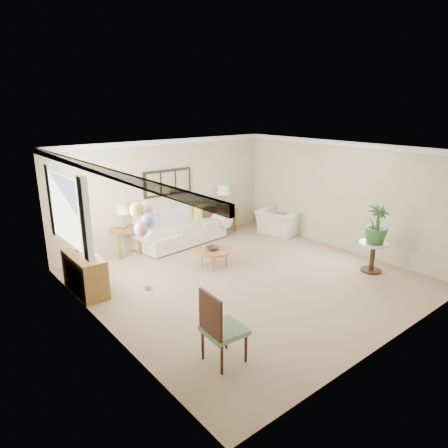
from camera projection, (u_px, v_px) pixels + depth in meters
The scene contains 18 objects.
ground_plane at pixel (247, 279), 8.13m from camera, with size 6.00×6.00×0.00m, color tan.
room_shell at pixel (241, 201), 7.66m from camera, with size 6.04×6.04×2.60m.
wall_art_triptych at pixel (168, 183), 9.88m from camera, with size 1.35×0.06×0.65m.
sofa at pixel (180, 229), 10.14m from camera, with size 2.64×1.20×0.94m.
end_table_left at pixel (124, 232), 9.29m from camera, with size 0.61×0.56×0.67m.
end_table_right at pixel (223, 212), 11.06m from camera, with size 0.60×0.55×0.66m.
lamp_left at pixel (123, 210), 9.14m from camera, with size 0.31×0.31×0.55m.
lamp_right at pixel (223, 190), 10.88m from camera, with size 0.37×0.37×0.66m.
coffee_table at pixel (214, 251), 8.62m from camera, with size 0.80×0.80×0.40m.
decor_bowl at pixel (212, 248), 8.59m from camera, with size 0.27×0.27×0.07m, color #2F231D.
armchair at pixel (279, 222), 10.86m from camera, with size 1.03×0.90×0.67m, color silver.
side_table at pixel (373, 250), 8.37m from camera, with size 0.59×0.59×0.64m.
potted_plant at pixel (377, 224), 8.16m from camera, with size 0.46×0.46×0.83m, color #264F21.
accent_chair at pixel (220, 326), 5.33m from camera, with size 0.57×0.57×1.08m.
credenza at pixel (85, 274), 7.47m from camera, with size 0.46×1.20×0.74m.
vase_white at pixel (91, 256), 7.08m from camera, with size 0.17×0.17×0.18m, color white.
vase_sage at pixel (79, 247), 7.53m from camera, with size 0.17×0.17×0.18m, color #BABABA.
balloon_cluster at pixel (143, 218), 7.25m from camera, with size 0.44×0.43×1.73m.
Camera 1 is at (-5.08, -5.49, 3.41)m, focal length 32.00 mm.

